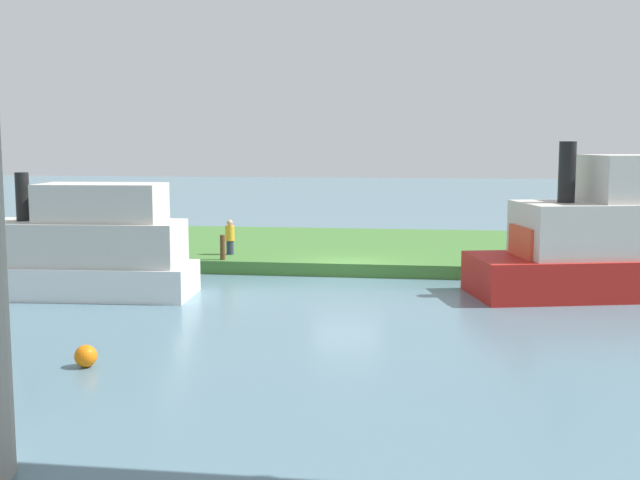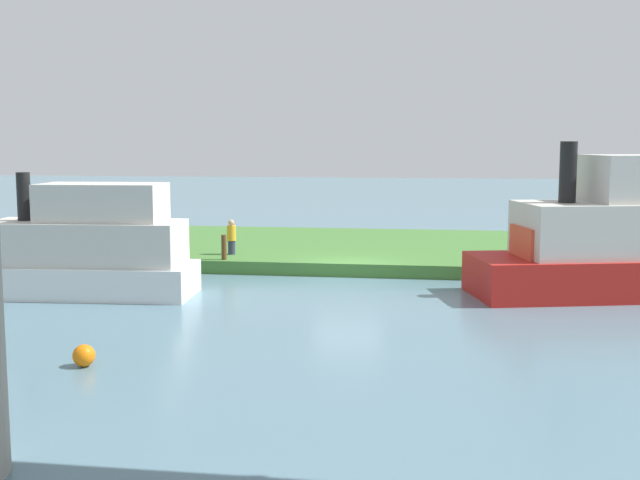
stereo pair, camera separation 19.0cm
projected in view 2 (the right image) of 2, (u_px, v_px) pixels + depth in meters
The scene contains 7 objects.
ground_plane at pixel (348, 277), 29.33m from camera, with size 160.00×160.00×0.00m, color slate.
grassy_bank at pixel (363, 249), 35.19m from camera, with size 80.00×12.00×0.50m, color #427533.
person_on_bank at pixel (231, 237), 31.70m from camera, with size 0.47×0.47×1.39m.
mooring_post at pixel (224, 247), 30.31m from camera, with size 0.20×0.20×0.95m, color brown.
pontoon_yellow at pixel (634, 239), 25.82m from camera, with size 10.24×5.54×4.98m.
motorboat_white at pixel (81, 250), 25.78m from camera, with size 7.95×3.08×3.99m.
marker_buoy at pixel (84, 356), 17.72m from camera, with size 0.50×0.50×0.50m, color orange.
Camera 2 is at (-3.24, 28.77, 4.99)m, focal length 44.82 mm.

